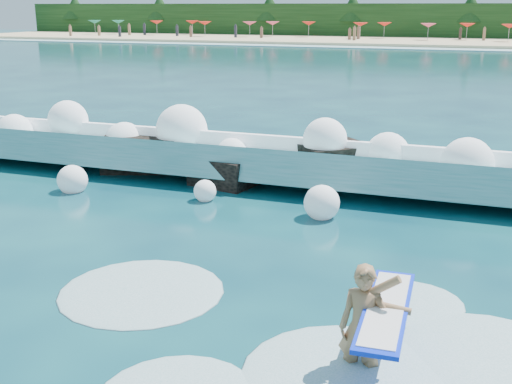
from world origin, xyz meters
TOP-DOWN VIEW (x-y plane):
  - ground at (0.00, 0.00)m, footprint 200.00×200.00m
  - beach at (0.00, 78.00)m, footprint 140.00×20.00m
  - wet_band at (0.00, 67.00)m, footprint 140.00×5.00m
  - treeline at (0.00, 88.00)m, footprint 140.00×4.00m
  - breaking_wave at (-1.60, 7.09)m, footprint 17.84×2.79m
  - rock_cluster at (-1.35, 7.06)m, footprint 8.15×3.13m
  - surfer_with_board at (4.37, -1.57)m, footprint 0.94×2.93m
  - wave_spray at (-1.58, 6.92)m, footprint 14.64×4.27m
  - surf_foam at (3.45, -1.23)m, footprint 9.22×5.63m
  - beach_umbrellas at (-0.07, 80.24)m, footprint 112.04×6.75m
  - beachgoers at (-1.96, 74.66)m, footprint 106.78×13.06m

SIDE VIEW (x-z plane):
  - ground at x=0.00m, z-range 0.00..0.00m
  - surf_foam at x=3.45m, z-range -0.07..0.07m
  - wet_band at x=0.00m, z-range 0.00..0.08m
  - beach at x=0.00m, z-range 0.00..0.40m
  - rock_cluster at x=-1.35m, z-range -0.23..1.03m
  - breaking_wave at x=-1.60m, z-range -0.23..1.31m
  - surfer_with_board at x=4.37m, z-range -0.23..1.54m
  - wave_spray at x=-1.58m, z-range -0.02..2.00m
  - beachgoers at x=-1.96m, z-range 0.14..2.07m
  - beach_umbrellas at x=-0.07m, z-range 2.00..2.50m
  - treeline at x=0.00m, z-range 0.00..5.00m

